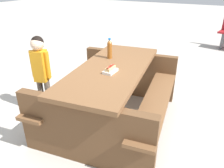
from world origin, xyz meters
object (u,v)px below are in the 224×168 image
picnic_table (112,90)px  soda_bottle (110,49)px  hotdog_tray (110,70)px  child_in_coat (41,66)px

picnic_table → soda_bottle: 0.53m
hotdog_tray → child_in_coat: bearing=-83.5°
picnic_table → hotdog_tray: size_ratio=10.95×
soda_bottle → picnic_table: bearing=34.2°
picnic_table → soda_bottle: soda_bottle is taller
soda_bottle → child_in_coat: size_ratio=0.25×
soda_bottle → hotdog_tray: 0.49m
soda_bottle → hotdog_tray: size_ratio=1.47×
picnic_table → child_in_coat: (0.26, -0.90, 0.24)m
child_in_coat → hotdog_tray: bearing=96.5°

